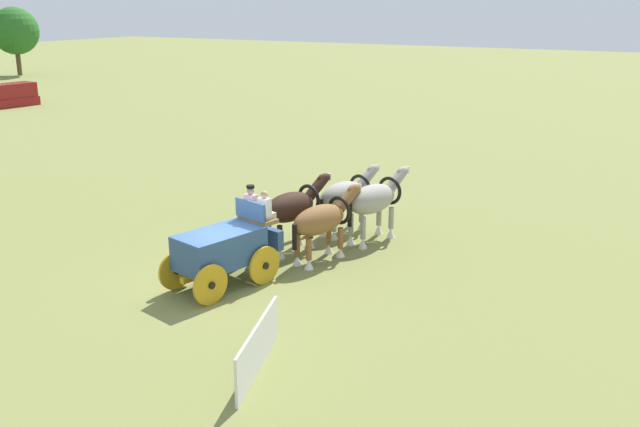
% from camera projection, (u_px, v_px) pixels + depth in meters
% --- Properties ---
extents(ground_plane, '(220.00, 220.00, 0.00)m').
position_uv_depth(ground_plane, '(221.00, 286.00, 20.12)').
color(ground_plane, olive).
extents(show_wagon, '(5.43, 2.29, 2.66)m').
position_uv_depth(show_wagon, '(225.00, 247.00, 19.92)').
color(show_wagon, '#2D4C7A').
rests_on(show_wagon, ground).
extents(draft_horse_rear_near, '(3.01, 1.37, 2.32)m').
position_uv_depth(draft_horse_rear_near, '(293.00, 208.00, 22.63)').
color(draft_horse_rear_near, '#331E14').
rests_on(draft_horse_rear_near, ground).
extents(draft_horse_rear_off, '(3.09, 1.36, 2.16)m').
position_uv_depth(draft_horse_rear_off, '(322.00, 220.00, 21.83)').
color(draft_horse_rear_off, brown).
rests_on(draft_horse_rear_off, ground).
extents(draft_horse_lead_near, '(3.10, 1.41, 2.18)m').
position_uv_depth(draft_horse_lead_near, '(345.00, 196.00, 24.49)').
color(draft_horse_lead_near, '#9E998E').
rests_on(draft_horse_lead_near, ground).
extents(draft_horse_lead_off, '(3.17, 1.43, 2.30)m').
position_uv_depth(draft_horse_lead_off, '(374.00, 200.00, 23.61)').
color(draft_horse_lead_off, '#9E998E').
rests_on(draft_horse_lead_off, ground).
extents(parked_vehicle_g, '(4.55, 2.35, 1.76)m').
position_uv_depth(parked_vehicle_g, '(7.00, 96.00, 54.10)').
color(parked_vehicle_g, maroon).
rests_on(parked_vehicle_g, ground).
extents(tree_h, '(5.08, 5.08, 7.31)m').
position_uv_depth(tree_h, '(15.00, 31.00, 76.09)').
color(tree_h, brown).
rests_on(tree_h, ground).
extents(sponsor_banner, '(3.05, 1.08, 1.10)m').
position_uv_depth(sponsor_banner, '(258.00, 348.00, 15.38)').
color(sponsor_banner, silver).
rests_on(sponsor_banner, ground).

